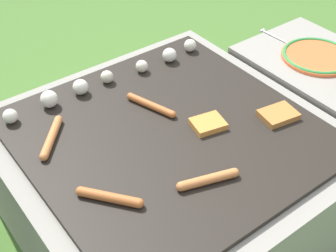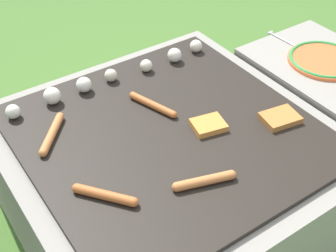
{
  "view_description": "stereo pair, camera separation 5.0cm",
  "coord_description": "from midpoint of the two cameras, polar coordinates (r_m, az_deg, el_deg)",
  "views": [
    {
      "loc": [
        -0.65,
        -0.86,
        1.35
      ],
      "look_at": [
        0.0,
        0.0,
        0.44
      ],
      "focal_mm": 50.0,
      "sensor_mm": 36.0,
      "label": 1
    },
    {
      "loc": [
        -0.61,
        -0.89,
        1.35
      ],
      "look_at": [
        0.0,
        0.0,
        0.44
      ],
      "focal_mm": 50.0,
      "sensor_mm": 36.0,
      "label": 2
    }
  ],
  "objects": [
    {
      "name": "side_ledge",
      "position": [
        1.94,
        16.4,
        2.24
      ],
      "size": [
        0.42,
        0.57,
        0.42
      ],
      "color": "gray",
      "rests_on": "ground_plane"
    },
    {
      "name": "fork_utensil",
      "position": [
        1.92,
        12.51,
        10.4
      ],
      "size": [
        0.02,
        0.19,
        0.01
      ],
      "color": "silver",
      "rests_on": "side_ledge"
    },
    {
      "name": "bread_slice_left",
      "position": [
        1.5,
        12.36,
        1.34
      ],
      "size": [
        0.13,
        0.1,
        0.02
      ],
      "color": "#B27033",
      "rests_on": "grill"
    },
    {
      "name": "sausage_mid_left",
      "position": [
        1.26,
        3.77,
        -6.54
      ],
      "size": [
        0.17,
        0.07,
        0.03
      ],
      "color": "#C6753D",
      "rests_on": "grill"
    },
    {
      "name": "plate_colorful",
      "position": [
        1.83,
        16.96,
        8.18
      ],
      "size": [
        0.26,
        0.26,
        0.02
      ],
      "color": "orange",
      "rests_on": "side_ledge"
    },
    {
      "name": "ground_plane",
      "position": [
        1.72,
        -0.85,
        -11.42
      ],
      "size": [
        14.0,
        14.0,
        0.0
      ],
      "primitive_type": "plane",
      "color": "#47702D"
    },
    {
      "name": "bread_slice_right",
      "position": [
        1.43,
        3.9,
        0.25
      ],
      "size": [
        0.11,
        0.1,
        0.02
      ],
      "color": "#D18438",
      "rests_on": "grill"
    },
    {
      "name": "mushroom_row",
      "position": [
        1.62,
        -8.33,
        5.83
      ],
      "size": [
        0.76,
        0.07,
        0.06
      ],
      "color": "silver",
      "rests_on": "grill"
    },
    {
      "name": "grill",
      "position": [
        1.57,
        -0.92,
        -6.61
      ],
      "size": [
        0.95,
        0.95,
        0.42
      ],
      "color": "gray",
      "rests_on": "ground_plane"
    },
    {
      "name": "sausage_front_center",
      "position": [
        1.43,
        -15.01,
        -1.35
      ],
      "size": [
        0.13,
        0.15,
        0.03
      ],
      "color": "#C6753D",
      "rests_on": "grill"
    },
    {
      "name": "sausage_back_left",
      "position": [
        1.22,
        -8.33,
        -8.6
      ],
      "size": [
        0.12,
        0.15,
        0.03
      ],
      "color": "#B7602D",
      "rests_on": "grill"
    },
    {
      "name": "sausage_front_left",
      "position": [
        1.5,
        -3.07,
        2.55
      ],
      "size": [
        0.08,
        0.18,
        0.02
      ],
      "color": "#B7602D",
      "rests_on": "grill"
    }
  ]
}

